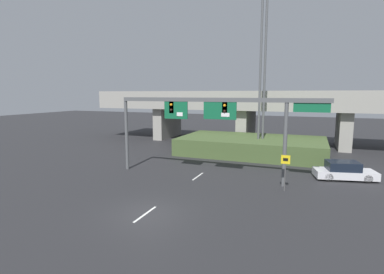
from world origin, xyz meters
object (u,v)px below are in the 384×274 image
object	(u,v)px
signal_gantry	(209,113)
speed_limit_sign	(285,167)
highway_light_pole_near	(260,71)
highway_light_pole_far	(265,73)
parked_sedan_near_right	(344,171)

from	to	relation	value
signal_gantry	speed_limit_sign	xyz separation A→B (m)	(5.90, -1.15, -3.51)
signal_gantry	highway_light_pole_near	bearing A→B (deg)	78.41
highway_light_pole_far	parked_sedan_near_right	world-z (taller)	highway_light_pole_far
highway_light_pole_far	parked_sedan_near_right	size ratio (longest dim) A/B	3.54
highway_light_pole_near	parked_sedan_near_right	xyz separation A→B (m)	(7.86, -6.77, -8.44)
speed_limit_sign	highway_light_pole_near	size ratio (longest dim) A/B	0.15
highway_light_pole_near	highway_light_pole_far	size ratio (longest dim) A/B	1.03
speed_limit_sign	highway_light_pole_far	distance (m)	14.36
highway_light_pole_near	highway_light_pole_far	xyz separation A→B (m)	(0.39, 0.40, -0.22)
speed_limit_sign	highway_light_pole_near	bearing A→B (deg)	108.07
speed_limit_sign	parked_sedan_near_right	bearing A→B (deg)	49.46
highway_light_pole_near	parked_sedan_near_right	size ratio (longest dim) A/B	3.63
speed_limit_sign	highway_light_pole_near	xyz separation A→B (m)	(-3.77, 11.56, 7.42)
signal_gantry	parked_sedan_near_right	bearing A→B (deg)	20.00
signal_gantry	highway_light_pole_near	world-z (taller)	highway_light_pole_near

